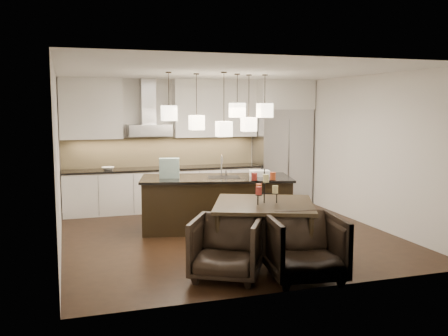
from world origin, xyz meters
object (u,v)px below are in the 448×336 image
object	(u,v)px
refrigerator	(282,157)
dining_table	(264,231)
armchair_right	(305,248)
island_body	(216,204)
armchair_left	(226,248)

from	to	relation	value
refrigerator	dining_table	size ratio (longest dim) A/B	1.54
dining_table	armchair_right	distance (m)	0.99
refrigerator	armchair_right	bearing A→B (deg)	-111.06
island_body	armchair_left	bearing A→B (deg)	-90.73
refrigerator	island_body	distance (m)	2.94
refrigerator	armchair_left	size ratio (longest dim) A/B	2.43
armchair_left	island_body	bearing A→B (deg)	105.12
island_body	dining_table	size ratio (longest dim) A/B	1.86
armchair_right	refrigerator	bearing A→B (deg)	77.45
refrigerator	island_body	xyz separation A→B (m)	(-2.16, -1.90, -0.62)
armchair_left	armchair_right	xyz separation A→B (m)	(0.94, -0.39, 0.02)
refrigerator	armchair_left	xyz separation A→B (m)	(-2.79, -4.44, -0.67)
refrigerator	island_body	bearing A→B (deg)	-138.63
dining_table	armchair_left	size ratio (longest dim) A/B	1.58
island_body	armchair_left	world-z (taller)	island_body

